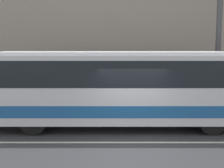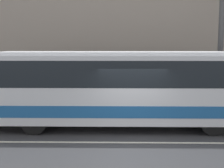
# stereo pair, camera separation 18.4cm
# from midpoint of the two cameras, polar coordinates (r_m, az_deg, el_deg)

# --- Properties ---
(ground_plane) EXTENTS (60.00, 60.00, 0.00)m
(ground_plane) POSITION_cam_midpoint_polar(r_m,az_deg,el_deg) (11.00, 3.62, -10.63)
(ground_plane) COLOR #38383A
(sidewalk) EXTENTS (60.00, 2.94, 0.13)m
(sidewalk) POSITION_cam_midpoint_polar(r_m,az_deg,el_deg) (16.27, 2.47, -4.48)
(sidewalk) COLOR #A09E99
(sidewalk) RESTS_ON ground_plane
(building_facade) EXTENTS (60.00, 0.35, 11.20)m
(building_facade) POSITION_cam_midpoint_polar(r_m,az_deg,el_deg) (17.65, 2.35, 13.84)
(building_facade) COLOR gray
(building_facade) RESTS_ON ground_plane
(lane_stripe) EXTENTS (54.00, 0.14, 0.01)m
(lane_stripe) POSITION_cam_midpoint_polar(r_m,az_deg,el_deg) (11.00, 3.62, -10.61)
(lane_stripe) COLOR beige
(lane_stripe) RESTS_ON ground_plane
(transit_bus) EXTENTS (10.73, 2.47, 3.09)m
(transit_bus) POSITION_cam_midpoint_polar(r_m,az_deg,el_deg) (12.56, -0.20, -0.22)
(transit_bus) COLOR silver
(transit_bus) RESTS_ON ground_plane
(utility_pole_near) EXTENTS (0.27, 0.27, 7.75)m
(utility_pole_near) POSITION_cam_midpoint_polar(r_m,az_deg,el_deg) (16.10, 18.80, 9.14)
(utility_pole_near) COLOR #4C4C4F
(utility_pole_near) RESTS_ON sidewalk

